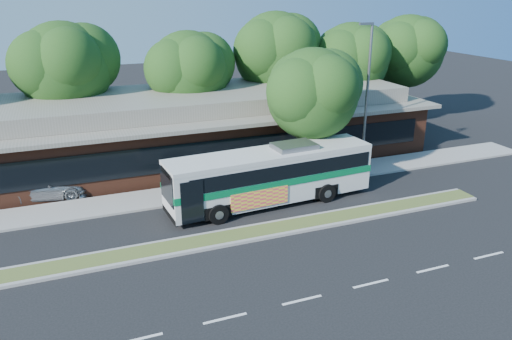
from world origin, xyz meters
The scene contains 13 objects.
ground centered at (0.00, 0.00, 0.00)m, with size 120.00×120.00×0.00m, color black.
median_strip centered at (0.00, 0.60, 0.07)m, with size 26.00×1.10×0.15m, color #4A5C27.
sidewalk centered at (0.00, 6.40, 0.06)m, with size 44.00×2.60×0.12m, color gray.
plaza_building centered at (0.00, 12.99, 2.13)m, with size 33.20×11.20×4.45m.
lamp_post centered at (9.56, 6.00, 4.90)m, with size 0.93×0.18×9.07m.
tree_bg_b centered at (-6.57, 16.14, 6.14)m, with size 6.69×6.00×9.00m.
tree_bg_c centered at (1.40, 15.13, 5.59)m, with size 6.24×5.60×8.26m.
tree_bg_d centered at (8.45, 16.15, 6.42)m, with size 6.91×6.20×9.37m.
tree_bg_e centered at (14.42, 15.14, 5.74)m, with size 6.47×5.80×8.50m.
tree_bg_f centered at (20.43, 16.14, 6.06)m, with size 6.69×6.00×8.92m.
transit_bus centered at (2.44, 3.67, 1.76)m, with size 11.37×3.20×3.16m.
sedan centered at (-9.00, 8.85, 0.71)m, with size 1.99×4.89×1.42m, color #A3A6AA.
sidewalk_tree centered at (6.38, 6.26, 5.31)m, with size 5.88×5.27×7.82m.
Camera 1 is at (-7.33, -19.00, 10.88)m, focal length 35.00 mm.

